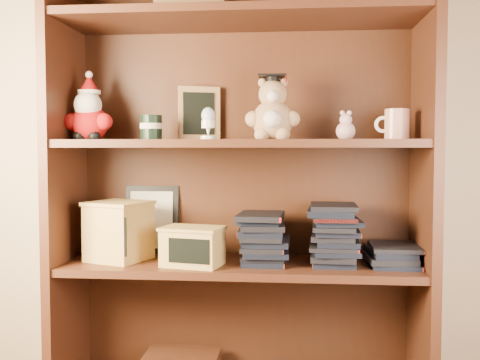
# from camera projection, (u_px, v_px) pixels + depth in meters

# --- Properties ---
(bookcase) EXTENTS (1.20, 0.35, 1.60)m
(bookcase) POSITION_uv_depth(u_px,v_px,m) (241.00, 191.00, 1.87)
(bookcase) COLOR #482314
(bookcase) RESTS_ON ground
(shelf_lower) EXTENTS (1.14, 0.33, 0.02)m
(shelf_lower) POSITION_uv_depth(u_px,v_px,m) (240.00, 266.00, 1.84)
(shelf_lower) COLOR #482314
(shelf_lower) RESTS_ON ground
(shelf_upper) EXTENTS (1.14, 0.33, 0.02)m
(shelf_upper) POSITION_uv_depth(u_px,v_px,m) (240.00, 144.00, 1.81)
(shelf_upper) COLOR #482314
(shelf_upper) RESTS_ON ground
(santa_plush) EXTENTS (0.17, 0.12, 0.24)m
(santa_plush) POSITION_uv_depth(u_px,v_px,m) (89.00, 114.00, 1.85)
(santa_plush) COLOR #A50F0F
(santa_plush) RESTS_ON shelf_upper
(teachers_tin) EXTENTS (0.07, 0.07, 0.08)m
(teachers_tin) POSITION_uv_depth(u_px,v_px,m) (151.00, 127.00, 1.84)
(teachers_tin) COLOR black
(teachers_tin) RESTS_ON shelf_upper
(chalkboard_plaque) EXTENTS (0.14, 0.10, 0.19)m
(chalkboard_plaque) POSITION_uv_depth(u_px,v_px,m) (199.00, 115.00, 1.94)
(chalkboard_plaque) COLOR #9E7547
(chalkboard_plaque) RESTS_ON shelf_upper
(egg_cup) EXTENTS (0.05, 0.05, 0.10)m
(egg_cup) POSITION_uv_depth(u_px,v_px,m) (208.00, 122.00, 1.74)
(egg_cup) COLOR white
(egg_cup) RESTS_ON shelf_upper
(grad_teddy_bear) EXTENTS (0.18, 0.15, 0.21)m
(grad_teddy_bear) POSITION_uv_depth(u_px,v_px,m) (273.00, 114.00, 1.79)
(grad_teddy_bear) COLOR tan
(grad_teddy_bear) RESTS_ON shelf_upper
(pink_figurine) EXTENTS (0.06, 0.06, 0.10)m
(pink_figurine) POSITION_uv_depth(u_px,v_px,m) (346.00, 128.00, 1.78)
(pink_figurine) COLOR beige
(pink_figurine) RESTS_ON shelf_upper
(teacher_mug) EXTENTS (0.11, 0.08, 0.10)m
(teacher_mug) POSITION_uv_depth(u_px,v_px,m) (396.00, 124.00, 1.76)
(teacher_mug) COLOR silver
(teacher_mug) RESTS_ON shelf_upper
(certificate_frame) EXTENTS (0.19, 0.05, 0.24)m
(certificate_frame) POSITION_uv_depth(u_px,v_px,m) (152.00, 219.00, 2.00)
(certificate_frame) COLOR black
(certificate_frame) RESTS_ON shelf_lower
(treats_box) EXTENTS (0.23, 0.23, 0.20)m
(treats_box) POSITION_uv_depth(u_px,v_px,m) (119.00, 230.00, 1.87)
(treats_box) COLOR tan
(treats_box) RESTS_ON shelf_lower
(pencils_box) EXTENTS (0.21, 0.17, 0.12)m
(pencils_box) POSITION_uv_depth(u_px,v_px,m) (193.00, 246.00, 1.78)
(pencils_box) COLOR tan
(pencils_box) RESTS_ON shelf_lower
(book_stack_left) EXTENTS (0.14, 0.20, 0.16)m
(book_stack_left) POSITION_uv_depth(u_px,v_px,m) (264.00, 238.00, 1.82)
(book_stack_left) COLOR black
(book_stack_left) RESTS_ON shelf_lower
(book_stack_mid) EXTENTS (0.14, 0.20, 0.19)m
(book_stack_mid) POSITION_uv_depth(u_px,v_px,m) (334.00, 234.00, 1.80)
(book_stack_mid) COLOR black
(book_stack_mid) RESTS_ON shelf_lower
(book_stack_right) EXTENTS (0.14, 0.20, 0.06)m
(book_stack_right) POSITION_uv_depth(u_px,v_px,m) (391.00, 255.00, 1.79)
(book_stack_right) COLOR black
(book_stack_right) RESTS_ON shelf_lower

